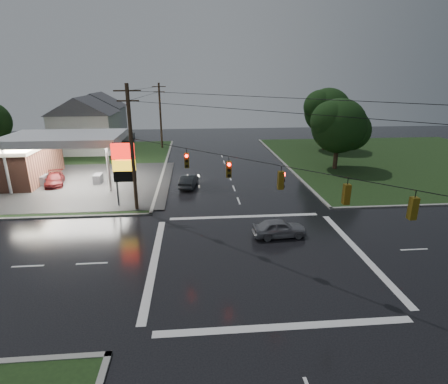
{
  "coord_description": "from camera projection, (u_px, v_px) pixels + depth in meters",
  "views": [
    {
      "loc": [
        -4.19,
        -20.67,
        11.58
      ],
      "look_at": [
        -1.96,
        4.88,
        3.0
      ],
      "focal_mm": 28.0,
      "sensor_mm": 36.0,
      "label": 1
    }
  ],
  "objects": [
    {
      "name": "ground",
      "position": [
        259.0,
        256.0,
        23.54
      ],
      "size": [
        120.0,
        120.0,
        0.0
      ],
      "primitive_type": "plane",
      "color": "black",
      "rests_on": "ground"
    },
    {
      "name": "grass_nw",
      "position": [
        29.0,
        168.0,
        45.95
      ],
      "size": [
        36.0,
        36.0,
        0.08
      ],
      "primitive_type": "cube",
      "color": "black",
      "rests_on": "ground"
    },
    {
      "name": "grass_ne",
      "position": [
        404.0,
        160.0,
        50.24
      ],
      "size": [
        36.0,
        36.0,
        0.08
      ],
      "primitive_type": "cube",
      "color": "black",
      "rests_on": "ground"
    },
    {
      "name": "gas_station",
      "position": [
        3.0,
        160.0,
        39.23
      ],
      "size": [
        26.2,
        18.0,
        5.6
      ],
      "color": "#2D2D2D",
      "rests_on": "ground"
    },
    {
      "name": "pylon_sign",
      "position": [
        124.0,
        164.0,
        31.33
      ],
      "size": [
        2.0,
        0.35,
        6.0
      ],
      "color": "#59595E",
      "rests_on": "ground"
    },
    {
      "name": "utility_pole_nw",
      "position": [
        132.0,
        147.0,
        29.92
      ],
      "size": [
        2.2,
        0.32,
        11.0
      ],
      "color": "#382619",
      "rests_on": "ground"
    },
    {
      "name": "utility_pole_n",
      "position": [
        160.0,
        115.0,
        56.93
      ],
      "size": [
        2.2,
        0.32,
        10.5
      ],
      "color": "#382619",
      "rests_on": "ground"
    },
    {
      "name": "traffic_signals",
      "position": [
        263.0,
        163.0,
        21.47
      ],
      "size": [
        26.87,
        26.87,
        1.47
      ],
      "color": "black",
      "rests_on": "ground"
    },
    {
      "name": "house_near",
      "position": [
        86.0,
        124.0,
        54.43
      ],
      "size": [
        11.05,
        8.48,
        8.6
      ],
      "color": "silver",
      "rests_on": "ground"
    },
    {
      "name": "house_far",
      "position": [
        99.0,
        116.0,
        65.69
      ],
      "size": [
        11.05,
        8.48,
        8.6
      ],
      "color": "silver",
      "rests_on": "ground"
    },
    {
      "name": "tree_ne_near",
      "position": [
        340.0,
        126.0,
        43.73
      ],
      "size": [
        7.99,
        6.8,
        8.98
      ],
      "color": "black",
      "rests_on": "ground"
    },
    {
      "name": "tree_ne_far",
      "position": [
        328.0,
        111.0,
        55.11
      ],
      "size": [
        8.46,
        7.2,
        9.8
      ],
      "color": "black",
      "rests_on": "ground"
    },
    {
      "name": "car_north",
      "position": [
        189.0,
        181.0,
        38.04
      ],
      "size": [
        2.23,
        4.36,
        1.37
      ],
      "primitive_type": "imported",
      "rotation": [
        0.0,
        0.0,
        2.95
      ],
      "color": "black",
      "rests_on": "ground"
    },
    {
      "name": "car_crossing",
      "position": [
        279.0,
        228.0,
        26.24
      ],
      "size": [
        4.14,
        1.91,
        1.37
      ],
      "primitive_type": "imported",
      "rotation": [
        0.0,
        0.0,
        1.64
      ],
      "color": "gray",
      "rests_on": "ground"
    },
    {
      "name": "car_pump",
      "position": [
        55.0,
        179.0,
        38.64
      ],
      "size": [
        2.92,
        4.83,
        1.31
      ],
      "primitive_type": "imported",
      "rotation": [
        0.0,
        0.0,
        0.26
      ],
      "color": "#4F1213",
      "rests_on": "ground"
    }
  ]
}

